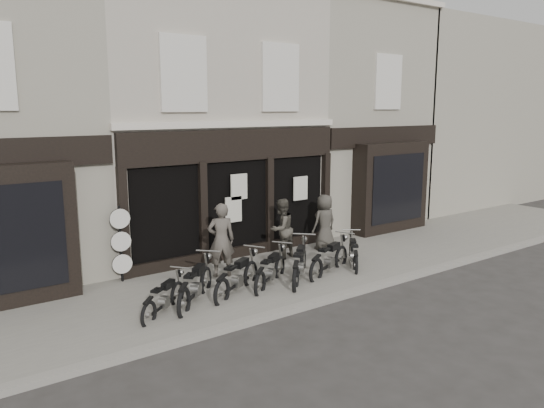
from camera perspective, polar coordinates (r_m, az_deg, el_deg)
ground_plane at (r=13.74m, az=2.89°, el=-8.87°), size 90.00×90.00×0.00m
pavement at (r=14.40m, az=0.62°, el=-7.70°), size 30.00×4.20×0.12m
kerb at (r=12.83m, az=6.44°, el=-10.04°), size 30.00×0.25×0.13m
central_building at (r=18.00m, az=-9.10°, el=8.82°), size 7.30×6.22×8.34m
neighbour_right at (r=21.59m, az=6.35°, el=9.02°), size 5.60×6.73×8.34m
filler_right at (r=27.80m, az=18.90°, el=8.94°), size 11.00×6.00×8.20m
motorcycle_0 at (r=11.99m, az=-11.52°, el=-10.18°), size 1.61×1.31×0.90m
motorcycle_1 at (r=12.45m, az=-8.20°, el=-8.95°), size 1.80×1.73×1.08m
motorcycle_2 at (r=12.95m, az=-3.74°, el=-8.15°), size 1.97×1.34×1.05m
motorcycle_3 at (r=13.50m, az=-0.16°, el=-7.43°), size 1.83×1.38×1.00m
motorcycle_4 at (r=13.88m, az=2.99°, el=-6.77°), size 1.83×1.79×1.10m
motorcycle_5 at (r=14.50m, az=6.21°, el=-6.15°), size 2.08×1.09×1.05m
motorcycle_6 at (r=15.29m, az=8.74°, el=-5.49°), size 1.44×1.66×0.95m
man_left at (r=13.96m, az=-5.49°, el=-3.87°), size 0.84×0.70×1.96m
man_centre at (r=15.57m, az=1.02°, el=-2.68°), size 1.00×0.86×1.78m
man_right at (r=16.62m, az=5.67°, el=-1.95°), size 0.87×0.58×1.75m
advert_sign_post at (r=14.02m, az=-15.92°, el=-4.53°), size 0.51×0.33×2.09m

